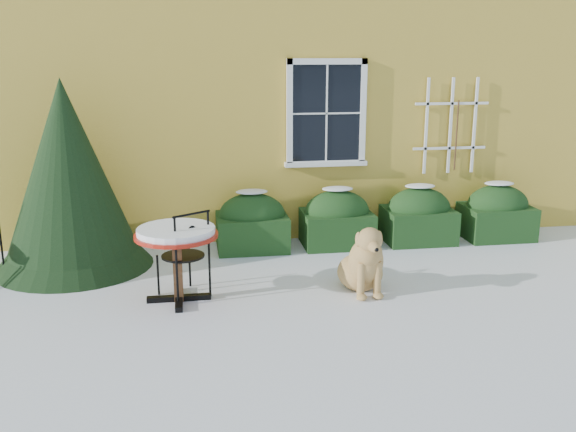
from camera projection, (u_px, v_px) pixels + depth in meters
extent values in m
plane|color=white|center=(302.00, 314.00, 7.29)|extent=(80.00, 80.00, 0.00)
cube|color=yellow|center=(243.00, 45.00, 13.22)|extent=(12.00, 8.00, 6.00)
cube|color=black|center=(326.00, 113.00, 9.75)|extent=(1.05, 0.03, 1.45)
cube|color=white|center=(327.00, 61.00, 9.55)|extent=(1.23, 0.06, 0.09)
cube|color=white|center=(326.00, 163.00, 9.94)|extent=(1.23, 0.06, 0.09)
cube|color=white|center=(290.00, 114.00, 9.66)|extent=(0.09, 0.06, 1.63)
cube|color=white|center=(363.00, 113.00, 9.83)|extent=(0.09, 0.06, 1.63)
cube|color=white|center=(327.00, 113.00, 9.73)|extent=(0.02, 0.02, 1.45)
cube|color=white|center=(327.00, 113.00, 9.73)|extent=(1.05, 0.02, 0.02)
cube|color=white|center=(326.00, 164.00, 9.94)|extent=(1.29, 0.14, 0.07)
cube|color=white|center=(426.00, 126.00, 10.03)|extent=(0.04, 0.03, 1.50)
cube|color=white|center=(451.00, 126.00, 10.09)|extent=(0.04, 0.03, 1.50)
cube|color=white|center=(475.00, 125.00, 10.15)|extent=(0.04, 0.03, 1.50)
cube|color=white|center=(449.00, 148.00, 10.18)|extent=(1.20, 0.03, 0.04)
cube|color=white|center=(452.00, 103.00, 10.00)|extent=(1.20, 0.03, 0.04)
cylinder|color=#472D19|center=(456.00, 135.00, 10.12)|extent=(0.02, 0.02, 1.10)
cube|color=black|center=(252.00, 232.00, 9.61)|extent=(1.05, 0.80, 0.52)
ellipsoid|color=black|center=(252.00, 215.00, 9.55)|extent=(1.00, 0.72, 0.67)
ellipsoid|color=white|center=(252.00, 192.00, 9.45)|extent=(0.47, 0.32, 0.06)
cube|color=black|center=(337.00, 229.00, 9.81)|extent=(1.05, 0.80, 0.52)
ellipsoid|color=black|center=(337.00, 212.00, 9.74)|extent=(1.00, 0.72, 0.67)
ellipsoid|color=white|center=(338.00, 189.00, 9.65)|extent=(0.47, 0.32, 0.06)
cube|color=black|center=(418.00, 225.00, 10.00)|extent=(1.05, 0.80, 0.52)
ellipsoid|color=black|center=(419.00, 209.00, 9.94)|extent=(1.00, 0.72, 0.67)
ellipsoid|color=white|center=(420.00, 186.00, 9.85)|extent=(0.47, 0.32, 0.06)
cube|color=black|center=(496.00, 222.00, 10.20)|extent=(1.05, 0.80, 0.52)
ellipsoid|color=black|center=(497.00, 206.00, 10.13)|extent=(1.00, 0.72, 0.67)
ellipsoid|color=white|center=(499.00, 183.00, 10.04)|extent=(0.47, 0.32, 0.06)
cone|color=black|center=(72.00, 223.00, 8.76)|extent=(2.12, 2.12, 1.23)
cone|color=black|center=(68.00, 175.00, 8.59)|extent=(1.90, 1.90, 2.57)
cube|color=black|center=(179.00, 298.00, 7.68)|extent=(0.76, 0.09, 0.07)
cube|color=black|center=(179.00, 298.00, 7.68)|extent=(0.09, 0.76, 0.07)
cube|color=#54341D|center=(178.00, 268.00, 7.58)|extent=(0.11, 0.11, 0.82)
cylinder|color=#9F190D|center=(176.00, 235.00, 7.48)|extent=(0.98, 0.98, 0.04)
cylinder|color=white|center=(176.00, 231.00, 7.47)|extent=(0.91, 0.91, 0.08)
cylinder|color=black|center=(190.00, 267.00, 8.09)|extent=(0.03, 0.03, 0.51)
cylinder|color=black|center=(158.00, 275.00, 7.81)|extent=(0.03, 0.03, 0.51)
cylinder|color=black|center=(210.00, 276.00, 7.76)|extent=(0.03, 0.03, 0.51)
cylinder|color=black|center=(177.00, 285.00, 7.48)|extent=(0.03, 0.03, 0.51)
cylinder|color=black|center=(183.00, 256.00, 7.72)|extent=(0.52, 0.52, 0.02)
cylinder|color=black|center=(208.00, 234.00, 7.63)|extent=(0.03, 0.03, 0.57)
cylinder|color=black|center=(175.00, 241.00, 7.34)|extent=(0.03, 0.03, 0.57)
cylinder|color=black|center=(191.00, 214.00, 7.41)|extent=(0.44, 0.28, 0.03)
ellipsoid|color=black|center=(192.00, 233.00, 7.47)|extent=(0.13, 0.10, 0.18)
cylinder|color=black|center=(3.00, 258.00, 8.44)|extent=(0.03, 0.03, 0.51)
ellipsoid|color=tan|center=(360.00, 272.00, 8.05)|extent=(0.60, 0.65, 0.46)
ellipsoid|color=tan|center=(366.00, 262.00, 7.80)|extent=(0.45, 0.41, 0.57)
sphere|color=tan|center=(368.00, 253.00, 7.71)|extent=(0.35, 0.35, 0.35)
cylinder|color=tan|center=(361.00, 281.00, 7.69)|extent=(0.09, 0.09, 0.46)
cylinder|color=tan|center=(377.00, 280.00, 7.73)|extent=(0.09, 0.09, 0.46)
ellipsoid|color=tan|center=(362.00, 297.00, 7.69)|extent=(0.12, 0.16, 0.07)
ellipsoid|color=tan|center=(378.00, 296.00, 7.73)|extent=(0.12, 0.16, 0.07)
cylinder|color=tan|center=(368.00, 249.00, 7.68)|extent=(0.22, 0.27, 0.25)
sphere|color=tan|center=(370.00, 240.00, 7.60)|extent=(0.30, 0.30, 0.30)
ellipsoid|color=tan|center=(374.00, 247.00, 7.49)|extent=(0.15, 0.24, 0.13)
sphere|color=black|center=(377.00, 250.00, 7.39)|extent=(0.05, 0.05, 0.05)
ellipsoid|color=tan|center=(358.00, 240.00, 7.62)|extent=(0.08, 0.11, 0.19)
ellipsoid|color=tan|center=(379.00, 238.00, 7.67)|extent=(0.08, 0.11, 0.19)
cylinder|color=tan|center=(368.00, 276.00, 8.34)|extent=(0.27, 0.35, 0.08)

